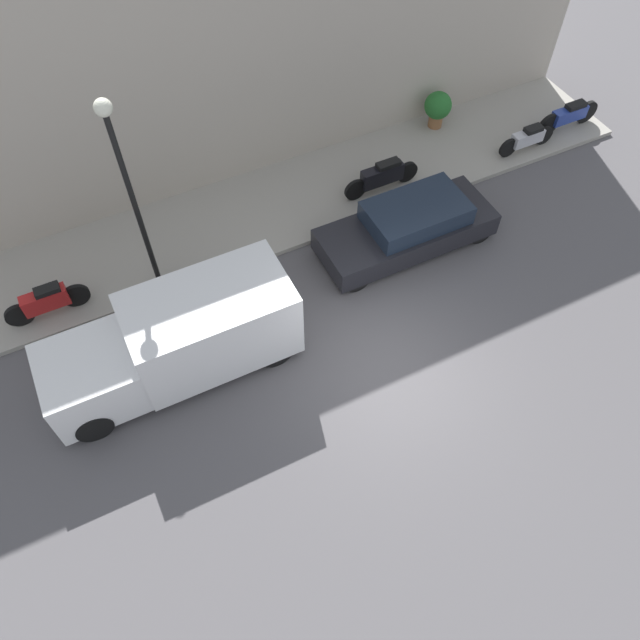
{
  "coord_description": "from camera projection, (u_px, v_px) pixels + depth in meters",
  "views": [
    {
      "loc": [
        -5.67,
        4.4,
        11.47
      ],
      "look_at": [
        1.4,
        0.9,
        0.6
      ],
      "focal_mm": 35.0,
      "sensor_mm": 36.0,
      "label": 1
    }
  ],
  "objects": [
    {
      "name": "scooter_silver",
      "position": [
        528.0,
        138.0,
        17.18
      ],
      "size": [
        0.3,
        1.77,
        0.71
      ],
      "color": "#B7B7BF",
      "rests_on": "sidewalk"
    },
    {
      "name": "potted_plant",
      "position": [
        438.0,
        107.0,
        17.61
      ],
      "size": [
        0.77,
        0.77,
        1.07
      ],
      "color": "brown",
      "rests_on": "sidewalk"
    },
    {
      "name": "sidewalk",
      "position": [
        281.0,
        206.0,
        16.26
      ],
      "size": [
        3.04,
        19.62,
        0.13
      ],
      "color": "gray",
      "rests_on": "ground_plane"
    },
    {
      "name": "streetlamp",
      "position": [
        125.0,
        175.0,
        12.1
      ],
      "size": [
        0.34,
        0.34,
        4.89
      ],
      "color": "black",
      "rests_on": "sidewalk"
    },
    {
      "name": "motorcycle_blue",
      "position": [
        569.0,
        115.0,
        17.69
      ],
      "size": [
        0.3,
        2.06,
        0.79
      ],
      "color": "navy",
      "rests_on": "sidewalk"
    },
    {
      "name": "parked_car",
      "position": [
        408.0,
        227.0,
        15.06
      ],
      "size": [
        1.65,
        4.35,
        1.25
      ],
      "color": "black",
      "rests_on": "ground_plane"
    },
    {
      "name": "motorcycle_red",
      "position": [
        46.0,
        301.0,
        13.76
      ],
      "size": [
        0.3,
        1.86,
        0.84
      ],
      "color": "#B21E1E",
      "rests_on": "sidewalk"
    },
    {
      "name": "ground_plane",
      "position": [
        386.0,
        368.0,
        13.41
      ],
      "size": [
        60.0,
        60.0,
        0.0
      ],
      "primitive_type": "plane",
      "color": "#514F51"
    },
    {
      "name": "delivery_van",
      "position": [
        176.0,
        340.0,
        12.63
      ],
      "size": [
        1.81,
        5.13,
        1.96
      ],
      "color": "white",
      "rests_on": "ground_plane"
    },
    {
      "name": "motorcycle_black",
      "position": [
        382.0,
        176.0,
        16.16
      ],
      "size": [
        0.3,
        2.15,
        0.86
      ],
      "color": "black",
      "rests_on": "sidewalk"
    },
    {
      "name": "building_facade",
      "position": [
        244.0,
        54.0,
        14.44
      ],
      "size": [
        0.3,
        19.62,
        6.8
      ],
      "color": "#B2A899",
      "rests_on": "ground_plane"
    }
  ]
}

